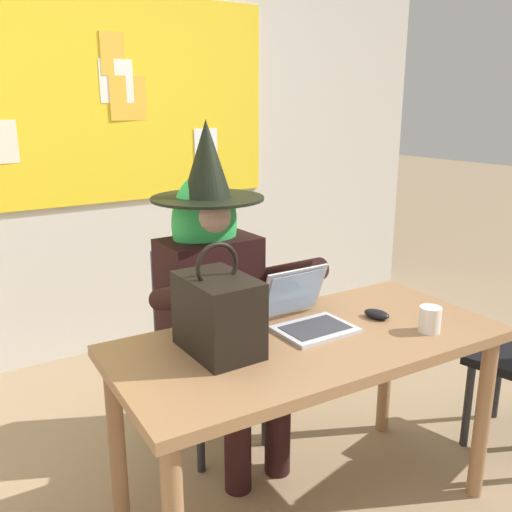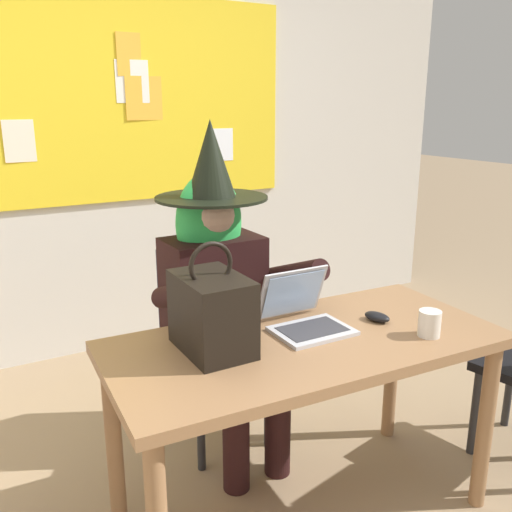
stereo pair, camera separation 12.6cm
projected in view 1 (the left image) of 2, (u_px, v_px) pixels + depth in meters
name	position (u px, v px, depth m)	size (l,w,h in m)	color
wall_back_bulletin	(83.00, 130.00, 3.25)	(5.28, 2.10, 2.73)	beige
desk_main	(310.00, 362.00, 2.01)	(1.44, 0.73, 0.73)	#8E6642
chair_at_desk	(204.00, 334.00, 2.56)	(0.43, 0.43, 0.90)	#2D3347
person_costumed	(216.00, 280.00, 2.39)	(0.60, 0.71, 1.47)	black
laptop	(306.00, 315.00, 2.06)	(0.28, 0.29, 0.21)	#B7B7BC
computer_mouse	(377.00, 314.00, 2.15)	(0.06, 0.10, 0.03)	black
handbag	(218.00, 313.00, 1.84)	(0.20, 0.30, 0.38)	black
coffee_mug	(430.00, 319.00, 2.02)	(0.08, 0.08, 0.10)	silver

